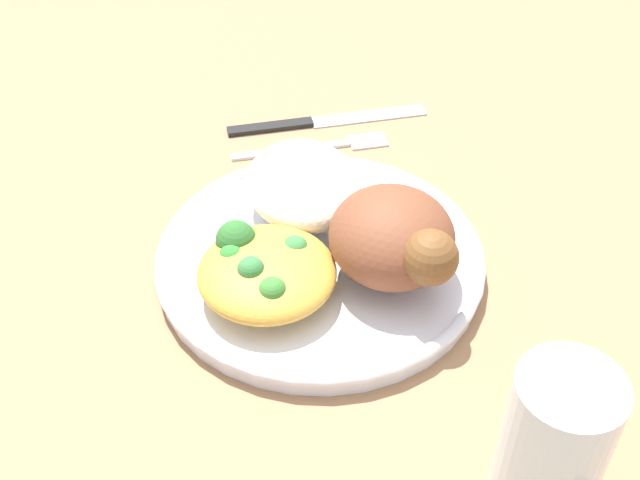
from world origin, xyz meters
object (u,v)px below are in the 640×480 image
at_px(plate, 320,259).
at_px(water_glass, 555,442).
at_px(knife, 311,121).
at_px(fork, 320,146).
at_px(roasted_chicken, 395,239).
at_px(mac_cheese_with_broccoli, 264,270).
at_px(rice_pile, 300,185).

height_order(plate, water_glass, water_glass).
bearing_deg(knife, fork, -1.41).
distance_m(roasted_chicken, knife, 0.23).
bearing_deg(mac_cheese_with_broccoli, water_glass, 34.14).
distance_m(plate, mac_cheese_with_broccoli, 0.06).
xyz_separation_m(roasted_chicken, rice_pile, (-0.09, -0.05, -0.01)).
height_order(plate, roasted_chicken, roasted_chicken).
distance_m(roasted_chicken, rice_pile, 0.10).
bearing_deg(fork, mac_cheese_with_broccoli, -25.16).
bearing_deg(plate, mac_cheese_with_broccoli, -59.75).
distance_m(mac_cheese_with_broccoli, knife, 0.24).
xyz_separation_m(fork, knife, (-0.04, 0.00, 0.00)).
xyz_separation_m(rice_pile, fork, (-0.10, 0.04, -0.04)).
bearing_deg(fork, plate, -13.80).
bearing_deg(water_glass, mac_cheese_with_broccoli, -145.86).
relative_size(rice_pile, knife, 0.57).
height_order(mac_cheese_with_broccoli, water_glass, water_glass).
bearing_deg(plate, fork, 166.20).
relative_size(plate, water_glass, 2.50).
bearing_deg(water_glass, plate, -159.59).
bearing_deg(water_glass, roasted_chicken, -169.16).
relative_size(roasted_chicken, rice_pile, 0.97).
relative_size(mac_cheese_with_broccoli, knife, 0.52).
bearing_deg(mac_cheese_with_broccoli, rice_pile, 151.29).
distance_m(rice_pile, mac_cheese_with_broccoli, 0.09).
relative_size(fork, knife, 0.75).
height_order(rice_pile, fork, rice_pile).
relative_size(roasted_chicken, water_glass, 1.06).
height_order(roasted_chicken, mac_cheese_with_broccoli, roasted_chicken).
relative_size(rice_pile, water_glass, 1.10).
bearing_deg(rice_pile, knife, 163.53).
height_order(rice_pile, knife, rice_pile).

